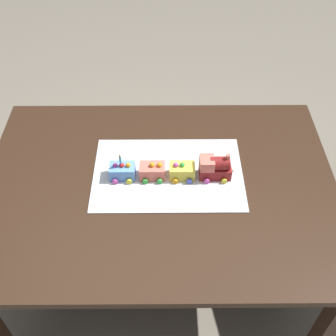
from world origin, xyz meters
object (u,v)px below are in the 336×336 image
dining_table (160,201)px  birthday_candle (120,159)px  cake_car_gondola_coral (152,171)px  cake_car_caboose_sky_blue (122,171)px  cake_car_flatbed_lemon (182,171)px  cake_locomotive (215,167)px

dining_table → birthday_candle: bearing=-15.2°
cake_car_gondola_coral → cake_car_caboose_sky_blue: 0.12m
cake_car_gondola_coral → cake_car_caboose_sky_blue: same height
cake_car_flatbed_lemon → cake_car_gondola_coral: 0.12m
cake_locomotive → dining_table: bearing=10.6°
dining_table → cake_car_caboose_sky_blue: (0.15, -0.04, 0.14)m
dining_table → cake_car_gondola_coral: size_ratio=14.00×
cake_locomotive → cake_car_caboose_sky_blue: 0.37m
cake_car_flatbed_lemon → cake_car_caboose_sky_blue: bearing=0.0°
cake_car_caboose_sky_blue → birthday_candle: 0.07m
cake_car_gondola_coral → cake_car_caboose_sky_blue: bearing=0.0°
cake_car_gondola_coral → cake_car_caboose_sky_blue: size_ratio=1.00×
cake_locomotive → birthday_candle: 0.37m
cake_car_flatbed_lemon → birthday_candle: (0.24, 0.00, 0.07)m
dining_table → cake_car_gondola_coral: bearing=-54.9°
dining_table → cake_car_caboose_sky_blue: 0.21m
dining_table → birthday_candle: (0.15, -0.04, 0.21)m
cake_car_flatbed_lemon → birthday_candle: 0.25m
cake_locomotive → birthday_candle: birthday_candle is taller
cake_car_flatbed_lemon → cake_car_gondola_coral: same height
dining_table → cake_locomotive: size_ratio=10.00×
cake_locomotive → cake_car_gondola_coral: cake_locomotive is taller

